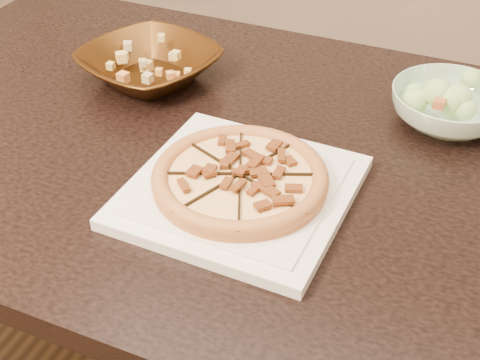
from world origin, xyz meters
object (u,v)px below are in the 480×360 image
Objects in this scene: dining_table at (216,189)px; salad_bowl at (449,107)px; pizza at (240,178)px; plate at (240,191)px; bronze_bowl at (150,65)px.

salad_bowl is at bearing 29.38° from dining_table.
plate is at bearing 177.70° from pizza.
pizza is 1.06× the size of bronze_bowl.
salad_bowl is (0.34, 0.19, 0.14)m from dining_table.
dining_table is 4.27× the size of plate.
plate is 0.02m from pizza.
pizza reaches higher than dining_table.
dining_table is 6.89× the size of salad_bowl.
pizza is 0.39m from bronze_bowl.
pizza is 1.29× the size of salad_bowl.
salad_bowl is (0.53, 0.06, 0.00)m from bronze_bowl.
dining_table is at bearing 128.08° from pizza.
bronze_bowl is (-0.29, 0.26, -0.00)m from pizza.
plate is 1.25× the size of pizza.
bronze_bowl is at bearing -173.34° from salad_bowl.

